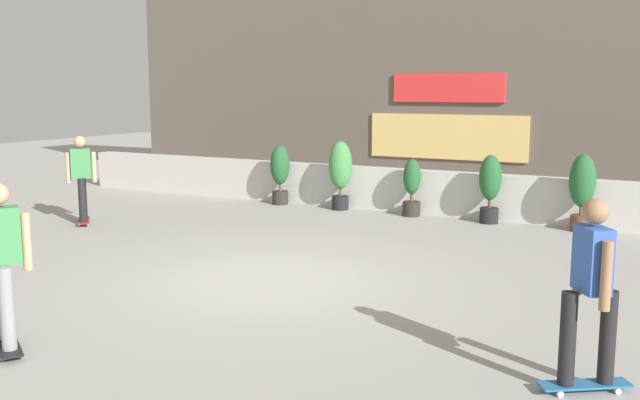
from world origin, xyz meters
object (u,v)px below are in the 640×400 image
skater_by_wall_left (591,286)px  potted_plant_4 (582,187)px  potted_plant_3 (490,185)px  skater_mid_plaza (81,175)px  skater_by_wall_right (2,259)px  potted_plant_1 (340,170)px  potted_plant_0 (280,171)px  potted_plant_2 (412,186)px

skater_by_wall_left → potted_plant_4: bearing=98.8°
potted_plant_3 → skater_mid_plaza: size_ratio=0.78×
skater_by_wall_right → skater_by_wall_left: bearing=18.2°
skater_by_wall_right → potted_plant_1: bearing=95.2°
potted_plant_0 → potted_plant_3: potted_plant_0 is taller
potted_plant_0 → skater_by_wall_left: 10.52m
potted_plant_1 → skater_mid_plaza: bearing=-133.8°
potted_plant_4 → skater_by_wall_left: 7.40m
potted_plant_3 → skater_mid_plaza: (-6.87, -3.80, 0.20)m
potted_plant_2 → skater_by_wall_left: bearing=-58.9°
skater_mid_plaza → potted_plant_0: bearing=60.8°
potted_plant_4 → potted_plant_0: bearing=180.0°
skater_by_wall_left → skater_mid_plaza: bearing=160.1°
potted_plant_4 → skater_by_wall_right: size_ratio=0.84×
potted_plant_0 → potted_plant_1: 1.52m
skater_by_wall_left → skater_mid_plaza: (-9.69, 3.52, 0.00)m
potted_plant_4 → skater_mid_plaza: size_ratio=0.84×
potted_plant_3 → potted_plant_1: bearing=-180.0°
skater_mid_plaza → skater_by_wall_right: (4.47, -5.23, 0.00)m
potted_plant_2 → skater_by_wall_right: skater_by_wall_right is taller
potted_plant_0 → skater_mid_plaza: 4.35m
potted_plant_1 → potted_plant_4: potted_plant_1 is taller
potted_plant_1 → potted_plant_2: potted_plant_1 is taller
skater_by_wall_right → potted_plant_4: bearing=65.6°
potted_plant_2 → potted_plant_3: 1.61m
potted_plant_0 → potted_plant_3: 4.75m
skater_mid_plaza → skater_by_wall_left: bearing=-19.9°
potted_plant_3 → skater_by_wall_right: size_ratio=0.78×
potted_plant_3 → potted_plant_0: bearing=180.0°
potted_plant_0 → skater_by_wall_right: skater_by_wall_right is taller
potted_plant_4 → potted_plant_1: bearing=180.0°
potted_plant_0 → skater_by_wall_right: bearing=-75.5°
potted_plant_0 → potted_plant_1: potted_plant_1 is taller
skater_mid_plaza → potted_plant_4: bearing=23.9°
skater_by_wall_left → potted_plant_1: bearing=129.6°
skater_by_wall_left → skater_by_wall_right: size_ratio=1.00×
potted_plant_2 → skater_mid_plaza: skater_mid_plaza is taller
potted_plant_1 → skater_mid_plaza: skater_mid_plaza is taller
skater_mid_plaza → skater_by_wall_right: 6.88m
potted_plant_1 → potted_plant_3: bearing=0.0°
skater_mid_plaza → potted_plant_2: bearing=35.8°
potted_plant_1 → potted_plant_3: 3.24m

